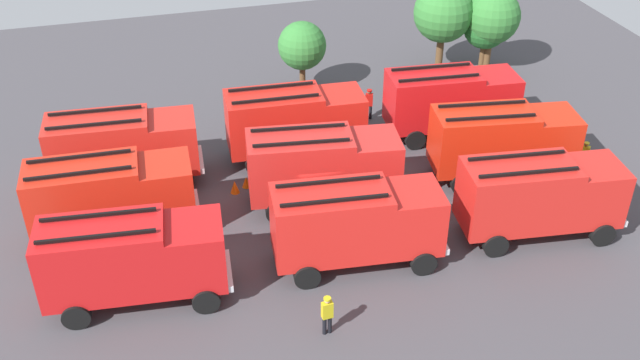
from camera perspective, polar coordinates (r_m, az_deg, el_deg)
name	(u,v)px	position (r m, az deg, el deg)	size (l,w,h in m)	color
ground_plane	(320,205)	(35.39, 0.00, -1.90)	(55.06, 55.06, 0.00)	#423F44
fire_truck_0	(132,257)	(29.70, -14.22, -5.76)	(7.39, 3.29, 3.88)	red
fire_truck_1	(356,222)	(30.67, 2.78, -3.22)	(7.40, 3.31, 3.88)	red
fire_truck_2	(540,194)	(33.67, 16.52, -1.05)	(7.43, 3.41, 3.88)	red
fire_truck_3	(110,194)	(33.55, -15.78, -1.05)	(7.29, 2.97, 3.88)	red
fire_truck_4	(323,165)	(34.31, 0.21, 1.17)	(7.46, 3.51, 3.88)	red
fire_truck_5	(503,139)	(37.41, 13.85, 3.03)	(7.48, 3.60, 3.88)	red
fire_truck_6	(123,146)	(37.04, -14.91, 2.55)	(7.35, 3.15, 3.88)	red
fire_truck_7	(295,120)	(38.09, -1.96, 4.62)	(7.31, 3.04, 3.88)	red
fire_truck_8	(451,99)	(40.77, 10.01, 6.14)	(7.38, 3.24, 3.88)	red
firefighter_0	(409,97)	(43.42, 6.81, 6.36)	(0.36, 0.47, 1.67)	black
firefighter_1	(327,313)	(28.15, 0.56, -10.19)	(0.44, 0.29, 1.76)	black
firefighter_2	(584,155)	(39.83, 19.61, 1.83)	(0.48, 0.46, 1.60)	black
firefighter_3	(369,102)	(42.36, 3.78, 5.96)	(0.48, 0.37, 1.82)	black
firefighter_4	(470,90)	(44.50, 11.45, 6.76)	(0.43, 0.48, 1.84)	black
tree_0	(302,46)	(44.58, -1.38, 10.24)	(2.87, 2.87, 4.45)	brown
tree_1	(443,13)	(47.77, 9.43, 12.52)	(3.70, 3.70, 5.74)	brown
tree_2	(486,27)	(48.66, 12.60, 11.40)	(2.82, 2.82, 4.38)	brown
tree_3	(492,17)	(48.42, 13.07, 12.11)	(3.48, 3.48, 5.40)	brown
traffic_cone_0	(246,182)	(36.68, -5.69, -0.14)	(0.41, 0.41, 0.59)	#F2600C
traffic_cone_1	(235,187)	(36.31, -6.55, -0.53)	(0.45, 0.45, 0.65)	#F2600C
traffic_cone_2	(188,191)	(36.34, -10.10, -0.86)	(0.43, 0.43, 0.62)	#F2600C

